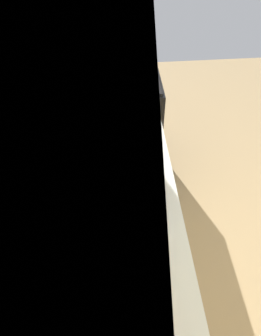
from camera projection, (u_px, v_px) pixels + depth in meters
name	position (u px, v px, depth m)	size (l,w,h in m)	color
upper_cabinets	(10.00, 150.00, 0.55)	(2.19, 0.31, 0.74)	beige
oven_range	(110.00, 122.00, 2.77)	(0.68, 0.68, 1.08)	black
microwave	(104.00, 171.00, 1.62)	(0.49, 0.35, 0.29)	#B7BABF
bowl	(132.00, 333.00, 1.26)	(0.17, 0.17, 0.05)	#D84C47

